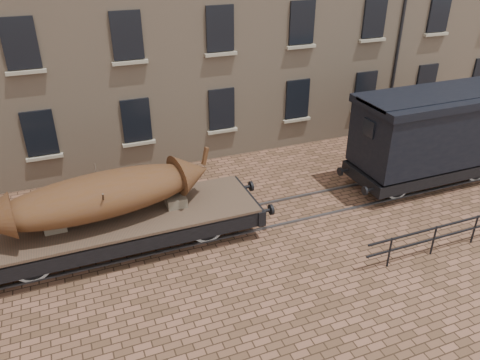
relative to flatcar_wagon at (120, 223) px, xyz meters
name	(u,v)px	position (x,y,z in m)	size (l,w,h in m)	color
ground	(244,220)	(4.07, 0.00, -0.89)	(90.00, 90.00, 0.00)	#503623
rail_track	(244,220)	(4.07, 0.00, -0.86)	(30.00, 1.52, 0.06)	#59595E
flatcar_wagon	(120,223)	(0.00, 0.00, 0.00)	(9.43, 2.56, 1.42)	brown
iron_boat	(101,195)	(-0.40, 0.00, 1.06)	(6.86, 2.60, 1.64)	#4C2C13
goods_van	(435,128)	(11.69, 0.00, 1.35)	(6.91, 2.52, 3.57)	black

